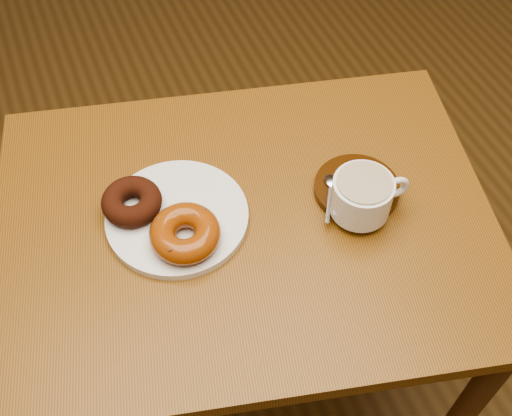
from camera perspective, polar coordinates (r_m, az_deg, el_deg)
name	(u,v)px	position (r m, az deg, el deg)	size (l,w,h in m)	color
cafe_table	(246,259)	(1.18, -0.90, -4.54)	(0.96, 0.81, 0.79)	brown
donut_plate	(177,217)	(1.08, -7.01, -0.79)	(0.24, 0.24, 0.01)	white
donut_cinnamon	(132,201)	(1.08, -10.99, 0.57)	(0.10, 0.10, 0.04)	#37150B
donut_caramel	(185,233)	(1.03, -6.33, -2.25)	(0.13, 0.13, 0.04)	#8F420F
saucer	(357,189)	(1.12, 8.93, 1.71)	(0.15, 0.15, 0.02)	#321906
coffee_cup	(363,195)	(1.06, 9.48, 1.12)	(0.13, 0.10, 0.07)	white
teaspoon	(331,186)	(1.11, 6.68, 1.99)	(0.06, 0.10, 0.01)	silver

